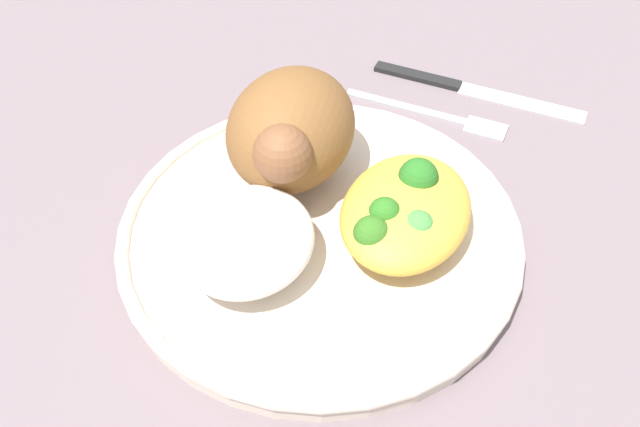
# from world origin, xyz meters

# --- Properties ---
(ground_plane) EXTENTS (2.00, 2.00, 0.00)m
(ground_plane) POSITION_xyz_m (0.00, 0.00, 0.00)
(ground_plane) COLOR slate
(plate) EXTENTS (0.28, 0.28, 0.02)m
(plate) POSITION_xyz_m (0.00, 0.00, 0.01)
(plate) COLOR beige
(plate) RESTS_ON ground_plane
(roasted_chicken) EXTENTS (0.12, 0.09, 0.08)m
(roasted_chicken) POSITION_xyz_m (-0.04, -0.04, 0.06)
(roasted_chicken) COLOR brown
(roasted_chicken) RESTS_ON plate
(rice_pile) EXTENTS (0.09, 0.09, 0.04)m
(rice_pile) POSITION_xyz_m (0.05, -0.03, 0.04)
(rice_pile) COLOR white
(rice_pile) RESTS_ON plate
(mac_cheese_with_broccoli) EXTENTS (0.11, 0.08, 0.04)m
(mac_cheese_with_broccoli) POSITION_xyz_m (-0.02, 0.05, 0.04)
(mac_cheese_with_broccoli) COLOR gold
(mac_cheese_with_broccoli) RESTS_ON plate
(fork) EXTENTS (0.02, 0.14, 0.01)m
(fork) POSITION_xyz_m (-0.17, 0.04, 0.00)
(fork) COLOR #B2B2B7
(fork) RESTS_ON ground_plane
(knife) EXTENTS (0.02, 0.19, 0.01)m
(knife) POSITION_xyz_m (-0.22, 0.05, 0.00)
(knife) COLOR black
(knife) RESTS_ON ground_plane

